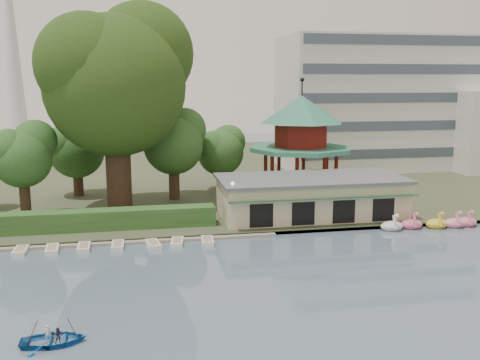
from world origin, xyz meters
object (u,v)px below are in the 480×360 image
object	(u,v)px
dock	(81,244)
rowboat_with_passengers	(53,336)
big_tree	(117,75)
pavilion	(301,135)
boathouse	(311,196)

from	to	relation	value
dock	rowboat_with_passengers	xyz separation A→B (m)	(0.36, -17.84, 0.38)
dock	big_tree	size ratio (longest dim) A/B	1.57
big_tree	pavilion	bearing A→B (deg)	10.26
dock	boathouse	world-z (taller)	boathouse
dock	pavilion	world-z (taller)	pavilion
pavilion	rowboat_with_passengers	bearing A→B (deg)	-125.92
boathouse	rowboat_with_passengers	size ratio (longest dim) A/B	3.82
boathouse	big_tree	bearing A→B (deg)	161.59
big_tree	rowboat_with_passengers	distance (m)	32.15
rowboat_with_passengers	big_tree	bearing A→B (deg)	84.39
boathouse	big_tree	distance (m)	23.16
rowboat_with_passengers	dock	bearing A→B (deg)	91.15
boathouse	pavilion	world-z (taller)	pavilion
dock	big_tree	xyz separation A→B (m)	(3.20, 11.03, 14.24)
dock	boathouse	distance (m)	22.62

